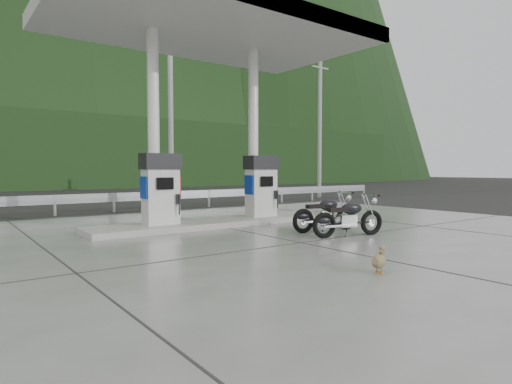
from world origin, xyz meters
TOP-DOWN VIEW (x-y plane):
  - ground at (0.00, 0.00)m, footprint 160.00×160.00m
  - forecourt_apron at (0.00, 0.00)m, footprint 18.00×14.00m
  - pump_island at (0.00, 2.50)m, footprint 7.00×1.40m
  - gas_pump_left at (-1.60, 2.50)m, footprint 0.95×0.55m
  - gas_pump_right at (1.60, 2.50)m, footprint 0.95×0.55m
  - canopy_column_left at (-1.60, 2.90)m, footprint 0.30×0.30m
  - canopy_column_right at (1.60, 2.90)m, footprint 0.30×0.30m
  - canopy_roof at (0.00, 2.50)m, footprint 8.50×5.00m
  - guardrail at (0.00, 8.00)m, footprint 26.00×0.16m
  - road at (0.00, 11.50)m, footprint 60.00×7.00m
  - utility_pole_b at (2.00, 9.50)m, footprint 0.22×0.22m
  - utility_pole_c at (11.00, 9.50)m, footprint 0.22×0.22m
  - tree_band at (0.00, 30.00)m, footprint 80.00×6.00m
  - motorcycle_left at (1.66, -0.09)m, footprint 1.87×0.83m
  - motorcycle_right at (1.48, -1.01)m, footprint 1.85×0.96m
  - duck at (-0.86, -3.65)m, footprint 0.48×0.30m

SIDE VIEW (x-z plane):
  - ground at x=0.00m, z-range 0.00..0.00m
  - road at x=0.00m, z-range 0.00..0.01m
  - forecourt_apron at x=0.00m, z-range 0.00..0.02m
  - pump_island at x=0.00m, z-range 0.02..0.17m
  - duck at x=-0.86m, z-range 0.02..0.36m
  - motorcycle_right at x=1.48m, z-range 0.02..0.86m
  - motorcycle_left at x=1.66m, z-range 0.02..0.87m
  - guardrail at x=0.00m, z-range 0.00..1.42m
  - gas_pump_left at x=-1.60m, z-range 0.17..1.97m
  - gas_pump_right at x=1.60m, z-range 0.17..1.97m
  - canopy_column_left at x=-1.60m, z-range 0.17..5.17m
  - canopy_column_right at x=1.60m, z-range 0.17..5.17m
  - tree_band at x=0.00m, z-range 0.00..6.00m
  - utility_pole_b at x=2.00m, z-range 0.00..8.00m
  - utility_pole_c at x=11.00m, z-range 0.00..8.00m
  - canopy_roof at x=0.00m, z-range 5.17..5.57m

